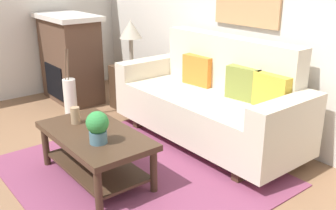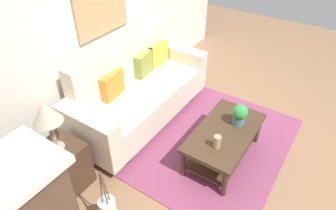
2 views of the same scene
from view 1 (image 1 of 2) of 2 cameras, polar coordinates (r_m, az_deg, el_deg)
ground_plane at (r=3.33m, az=-11.51°, el=-12.33°), size 9.62×9.62×0.00m
wall_back at (r=4.13m, az=13.18°, el=13.75°), size 5.62×0.10×2.70m
area_rug at (r=3.54m, az=-4.24°, el=-9.75°), size 2.20×2.01×0.01m
couch at (r=4.00m, az=6.20°, el=0.42°), size 2.11×0.84×1.08m
throw_pillow_orange at (r=4.23m, az=4.46°, el=5.10°), size 0.37×0.16×0.32m
throw_pillow_olive at (r=3.80m, az=11.14°, el=3.10°), size 0.37×0.17×0.32m
throw_pillow_mustard at (r=3.61m, az=15.04°, el=1.91°), size 0.36×0.13×0.32m
coffee_table at (r=3.36m, az=-10.63°, el=-5.80°), size 1.10×0.60×0.43m
tabletop_vase at (r=3.51m, az=-13.48°, el=-1.49°), size 0.08×0.08×0.15m
potted_plant_tabletop at (r=3.06m, az=-10.32°, el=-3.09°), size 0.18×0.18×0.26m
side_table at (r=5.01m, az=-5.25°, el=2.65°), size 0.44×0.44×0.56m
table_lamp at (r=4.85m, az=-5.52°, el=10.74°), size 0.28×0.28×0.57m
fireplace at (r=5.41m, az=-14.19°, el=6.75°), size 1.02×0.58×1.16m
floor_vase at (r=4.79m, az=-14.17°, el=0.86°), size 0.15×0.15×0.49m
floor_vase_branch_a at (r=4.66m, az=-14.50°, el=5.75°), size 0.02×0.04×0.36m
floor_vase_branch_b at (r=4.69m, az=-14.47°, el=5.85°), size 0.05×0.02×0.36m
floor_vase_branch_c at (r=4.68m, az=-14.85°, el=5.78°), size 0.02×0.04×0.36m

